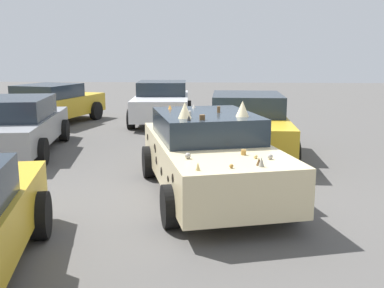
{
  "coord_description": "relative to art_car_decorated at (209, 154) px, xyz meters",
  "views": [
    {
      "loc": [
        -7.56,
        -0.12,
        2.45
      ],
      "look_at": [
        0.0,
        0.3,
        0.9
      ],
      "focal_mm": 42.03,
      "sensor_mm": 36.0,
      "label": 1
    }
  ],
  "objects": [
    {
      "name": "ground_plane",
      "position": [
        -0.05,
        -0.01,
        -0.72
      ],
      "size": [
        60.0,
        60.0,
        0.0
      ],
      "primitive_type": "plane",
      "color": "#514F4C"
    },
    {
      "name": "art_car_decorated",
      "position": [
        0.0,
        0.0,
        0.0
      ],
      "size": [
        4.65,
        2.83,
        1.67
      ],
      "rotation": [
        0.0,
        0.0,
        3.41
      ],
      "color": "beige",
      "rests_on": "ground"
    },
    {
      "name": "parked_sedan_behind_right",
      "position": [
        7.58,
        5.54,
        -0.01
      ],
      "size": [
        4.44,
        2.76,
        1.39
      ],
      "rotation": [
        0.0,
        0.0,
        -0.25
      ],
      "color": "gold",
      "rests_on": "ground"
    },
    {
      "name": "parked_sedan_far_right",
      "position": [
        3.17,
        -0.87,
        0.01
      ],
      "size": [
        4.37,
        2.11,
        1.46
      ],
      "rotation": [
        0.0,
        0.0,
        3.13
      ],
      "color": "gold",
      "rests_on": "ground"
    },
    {
      "name": "parked_sedan_near_left",
      "position": [
        3.05,
        4.81,
        -0.02
      ],
      "size": [
        4.65,
        2.5,
        1.37
      ],
      "rotation": [
        0.0,
        0.0,
        0.15
      ],
      "color": "gray",
      "rests_on": "ground"
    },
    {
      "name": "parked_sedan_behind_left",
      "position": [
        8.18,
        1.81,
        -0.0
      ],
      "size": [
        4.45,
        2.29,
        1.43
      ],
      "rotation": [
        0.0,
        0.0,
        3.21
      ],
      "color": "silver",
      "rests_on": "ground"
    }
  ]
}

